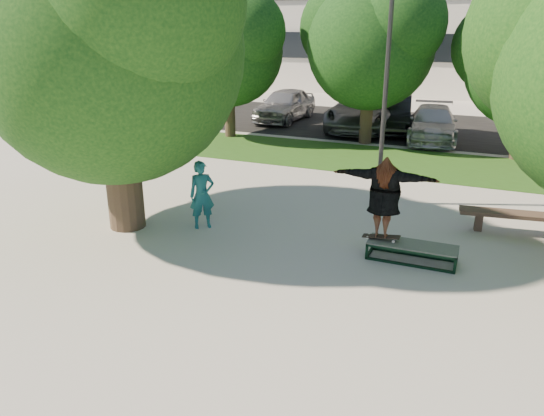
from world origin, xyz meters
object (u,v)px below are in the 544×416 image
at_px(car_dark, 391,114).
at_px(car_grey, 364,110).
at_px(tree_left, 109,34).
at_px(grind_box, 412,252).
at_px(car_silver_a, 285,105).
at_px(car_silver_b, 433,124).
at_px(bystander, 202,195).
at_px(lamppost, 386,85).
at_px(bench, 538,218).

relative_size(car_dark, car_grey, 0.78).
relative_size(tree_left, grind_box, 3.95).
distance_m(tree_left, grind_box, 7.94).
distance_m(car_silver_a, car_grey, 4.01).
bearing_deg(car_silver_b, tree_left, -120.82).
bearing_deg(bystander, car_silver_a, 63.77).
bearing_deg(car_grey, tree_left, -105.04).
height_order(lamppost, car_grey, lamppost).
bearing_deg(car_dark, bench, -72.29).
distance_m(tree_left, bystander, 4.07).
relative_size(bystander, car_dark, 0.35).
height_order(bench, car_dark, car_dark).
xyz_separation_m(lamppost, bystander, (-3.50, -3.35, -2.34)).
bearing_deg(lamppost, car_dark, 98.79).
height_order(tree_left, car_grey, tree_left).
bearing_deg(car_grey, bystander, -97.76).
bearing_deg(bystander, grind_box, -39.30).
xyz_separation_m(lamppost, car_silver_b, (0.38, 8.60, -2.48)).
height_order(tree_left, grind_box, tree_left).
bearing_deg(grind_box, car_dark, 102.57).
xyz_separation_m(tree_left, bystander, (1.79, 0.56, -3.61)).
height_order(bench, car_silver_a, car_silver_a).
bearing_deg(tree_left, car_silver_b, 65.60).
distance_m(lamppost, car_silver_a, 12.47).
xyz_separation_m(grind_box, car_dark, (-2.91, 13.03, 0.57)).
bearing_deg(tree_left, car_grey, 79.34).
height_order(grind_box, car_grey, car_grey).
bearing_deg(tree_left, bench, 18.42).
bearing_deg(grind_box, lamppost, 112.89).
bearing_deg(bench, car_grey, 114.14).
bearing_deg(bystander, tree_left, 157.86).
height_order(grind_box, car_silver_a, car_silver_a).
bearing_deg(bench, grind_box, -142.37).
bearing_deg(car_silver_a, bystander, -74.52).
height_order(bench, car_grey, car_grey).
xyz_separation_m(car_silver_a, car_dark, (5.20, -0.54, -0.00)).
xyz_separation_m(grind_box, bystander, (-4.91, -0.02, 0.62)).
xyz_separation_m(bystander, car_grey, (0.77, 13.06, 0.01)).
xyz_separation_m(tree_left, bench, (9.13, 3.04, -3.98)).
bearing_deg(car_silver_a, car_dark, -3.67).
relative_size(bench, car_grey, 0.58).
height_order(car_dark, car_grey, car_grey).
distance_m(lamppost, car_dark, 10.11).
relative_size(grind_box, bench, 0.52).
height_order(tree_left, lamppost, tree_left).
bearing_deg(grind_box, tree_left, -175.08).
relative_size(lamppost, bystander, 3.76).
xyz_separation_m(lamppost, grind_box, (1.41, -3.33, -2.96)).
bearing_deg(tree_left, grind_box, 4.92).
relative_size(grind_box, bystander, 1.11).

